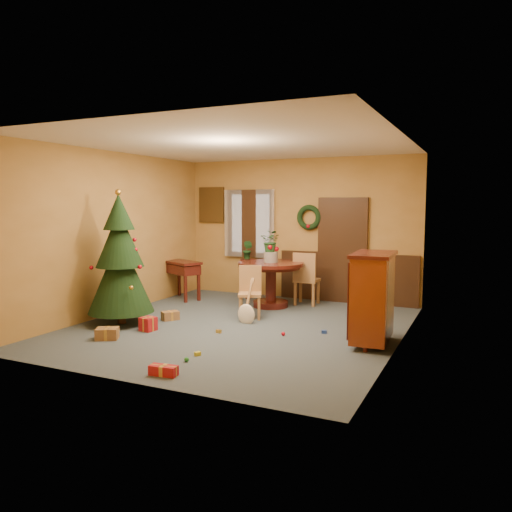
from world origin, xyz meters
The scene contains 21 objects.
room_envelope centered at (0.21, 2.70, 1.12)m, with size 5.50×5.50×5.50m.
dining_table centered at (-0.17, 1.68, 0.60)m, with size 1.25×1.25×0.86m.
urn centered at (-0.17, 1.68, 0.96)m, with size 0.27×0.27×0.20m, color slate.
centerpiece_plant centered at (-0.17, 1.68, 1.27)m, with size 0.37×0.32×0.42m, color #1E4C23.
chair_near centered at (-0.14, 0.70, 0.48)m, with size 0.51×0.51×0.90m.
chair_far centered at (0.40, 2.10, 0.56)m, with size 0.47×0.47×1.04m.
guitar centered at (-0.01, 0.28, 0.36)m, with size 0.31×0.15×0.73m, color #F6EACD, non-canonical shape.
plant_stand centered at (-0.93, 2.24, 0.52)m, with size 0.32×0.32×0.83m.
stand_plant centered at (-0.93, 2.24, 1.02)m, with size 0.21×0.17×0.39m, color #19471E.
christmas_tree centered at (-1.87, -0.61, 1.05)m, with size 1.07×1.07×2.21m.
writing_desk centered at (-2.15, 1.63, 0.60)m, with size 1.00×0.78×0.79m.
sideboard centered at (2.15, -0.10, 0.70)m, with size 0.58×1.04×1.30m.
gift_a centered at (-1.42, -1.46, 0.08)m, with size 0.38×0.35×0.17m.
gift_b centered at (-1.18, -0.81, 0.11)m, with size 0.24×0.24×0.21m.
gift_c centered at (-1.29, -0.06, 0.07)m, with size 0.31×0.33×0.15m.
gift_d centered at (0.24, -2.40, 0.06)m, with size 0.34×0.17×0.12m.
toy_a centered at (1.37, 0.18, 0.03)m, with size 0.08×0.05×0.05m, color #24459F.
toy_b centered at (0.21, -1.87, 0.03)m, with size 0.06×0.06×0.06m, color #258830.
toy_c centered at (0.20, -1.59, 0.03)m, with size 0.08×0.05×0.05m, color gold.
toy_d centered at (0.85, -0.20, 0.03)m, with size 0.06×0.06×0.06m, color red.
toy_e centered at (-0.11, -0.47, 0.03)m, with size 0.08×0.05×0.05m, color gold.
Camera 1 is at (3.56, -7.02, 1.98)m, focal length 35.00 mm.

